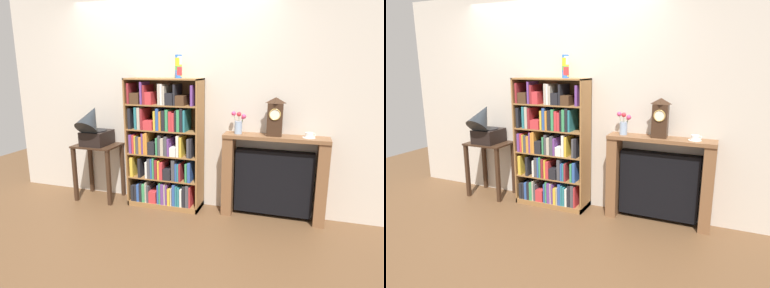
# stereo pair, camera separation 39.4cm
# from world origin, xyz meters

# --- Properties ---
(ground_plane) EXTENTS (7.95, 6.40, 0.02)m
(ground_plane) POSITION_xyz_m (0.00, 0.00, -0.01)
(ground_plane) COLOR brown
(wall_back) EXTENTS (4.95, 0.08, 2.60)m
(wall_back) POSITION_xyz_m (0.19, 0.28, 1.30)
(wall_back) COLOR beige
(wall_back) RESTS_ON ground
(bookshelf) EXTENTS (0.91, 0.32, 1.58)m
(bookshelf) POSITION_xyz_m (-0.01, 0.07, 0.71)
(bookshelf) COLOR olive
(bookshelf) RESTS_ON ground
(cup_stack) EXTENTS (0.08, 0.08, 0.26)m
(cup_stack) POSITION_xyz_m (0.18, 0.11, 1.71)
(cup_stack) COLOR blue
(cup_stack) RESTS_ON bookshelf
(side_table_left) EXTENTS (0.56, 0.41, 0.73)m
(side_table_left) POSITION_xyz_m (-0.92, 0.03, 0.53)
(side_table_left) COLOR #382316
(side_table_left) RESTS_ON ground
(gramophone) EXTENTS (0.31, 0.51, 0.58)m
(gramophone) POSITION_xyz_m (-0.92, -0.03, 0.97)
(gramophone) COLOR black
(gramophone) RESTS_ON side_table_left
(fireplace_mantel) EXTENTS (1.15, 0.26, 0.97)m
(fireplace_mantel) POSITION_xyz_m (1.30, 0.13, 0.48)
(fireplace_mantel) COLOR brown
(fireplace_mantel) RESTS_ON ground
(mantel_clock) EXTENTS (0.16, 0.13, 0.42)m
(mantel_clock) POSITION_xyz_m (1.29, 0.11, 1.18)
(mantel_clock) COLOR #382316
(mantel_clock) RESTS_ON fireplace_mantel
(flower_vase) EXTENTS (0.17, 0.12, 0.25)m
(flower_vase) POSITION_xyz_m (0.89, 0.10, 1.08)
(flower_vase) COLOR #99B2D1
(flower_vase) RESTS_ON fireplace_mantel
(teacup_with_saucer) EXTENTS (0.14, 0.13, 0.06)m
(teacup_with_saucer) POSITION_xyz_m (1.65, 0.11, 0.99)
(teacup_with_saucer) COLOR white
(teacup_with_saucer) RESTS_ON fireplace_mantel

